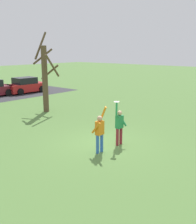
{
  "coord_description": "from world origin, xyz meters",
  "views": [
    {
      "loc": [
        -9.24,
        -7.37,
        4.38
      ],
      "look_at": [
        -0.31,
        0.17,
        1.59
      ],
      "focal_mm": 42.2,
      "sensor_mm": 36.0,
      "label": 1
    }
  ],
  "objects": [
    {
      "name": "frisbee_disc",
      "position": [
        0.13,
        -0.55,
        2.09
      ],
      "size": [
        0.25,
        0.25,
        0.02
      ],
      "primitive_type": "cylinder",
      "color": "white",
      "rests_on": "person_catcher"
    },
    {
      "name": "person_defender",
      "position": [
        -0.98,
        -0.49,
        0.98
      ],
      "size": [
        0.56,
        0.49,
        2.04
      ],
      "rotation": [
        0.0,
        0.0,
        6.22
      ],
      "color": "#3366B7",
      "rests_on": "ground_plane"
    },
    {
      "name": "bare_tree_tall",
      "position": [
        2.57,
        7.47,
        2.54
      ],
      "size": [
        1.58,
        1.92,
        5.58
      ],
      "color": "brown",
      "rests_on": "ground_plane"
    },
    {
      "name": "ground_plane",
      "position": [
        0.0,
        0.0,
        0.0
      ],
      "size": [
        120.0,
        120.0,
        0.0
      ],
      "primitive_type": "plane",
      "color": "#567F3D"
    },
    {
      "name": "parked_car_red",
      "position": [
        6.67,
        15.82,
        0.73
      ],
      "size": [
        4.18,
        2.18,
        1.59
      ],
      "rotation": [
        0.0,
        0.0,
        -0.05
      ],
      "color": "red",
      "rests_on": "ground_plane"
    },
    {
      "name": "person_catcher",
      "position": [
        0.36,
        -0.57,
        0.98
      ],
      "size": [
        0.55,
        0.49,
        2.08
      ],
      "rotation": [
        0.0,
        0.0,
        3.08
      ],
      "color": "maroon",
      "rests_on": "ground_plane"
    }
  ]
}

